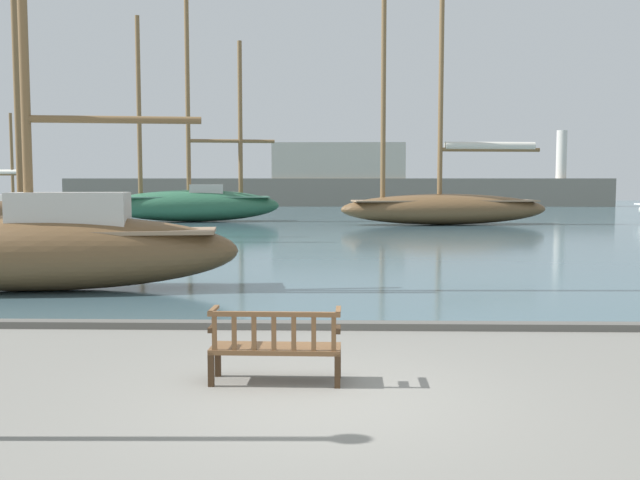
% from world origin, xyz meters
% --- Properties ---
extents(ground_plane, '(160.00, 160.00, 0.00)m').
position_xyz_m(ground_plane, '(0.00, 0.00, 0.00)').
color(ground_plane, gray).
extents(harbor_water, '(100.00, 80.00, 0.08)m').
position_xyz_m(harbor_water, '(0.00, 44.00, 0.04)').
color(harbor_water, '#476670').
rests_on(harbor_water, ground).
extents(quay_edge_kerb, '(40.00, 0.30, 0.12)m').
position_xyz_m(quay_edge_kerb, '(0.00, 3.85, 0.06)').
color(quay_edge_kerb, '#5B5954').
rests_on(quay_edge_kerb, ground).
extents(park_bench, '(1.61, 0.55, 0.92)m').
position_xyz_m(park_bench, '(-0.62, 0.61, 0.47)').
color(park_bench, '#3D2A19').
rests_on(park_bench, ground).
extents(sailboat_distant_harbor, '(11.96, 4.20, 16.16)m').
position_xyz_m(sailboat_distant_harbor, '(6.10, 32.01, 1.26)').
color(sailboat_distant_harbor, brown).
rests_on(sailboat_distant_harbor, harbor_water).
extents(sailboat_far_port, '(11.98, 4.37, 14.63)m').
position_xyz_m(sailboat_far_port, '(-8.53, 34.68, 1.34)').
color(sailboat_far_port, '#2D6647').
rests_on(sailboat_far_port, harbor_water).
extents(sailboat_nearest_starboard, '(8.85, 3.21, 12.27)m').
position_xyz_m(sailboat_nearest_starboard, '(-6.38, 7.45, 1.13)').
color(sailboat_nearest_starboard, brown).
rests_on(sailboat_nearest_starboard, harbor_water).
extents(far_breakwater, '(53.50, 2.40, 7.43)m').
position_xyz_m(far_breakwater, '(0.26, 62.13, 2.06)').
color(far_breakwater, slate).
rests_on(far_breakwater, ground).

